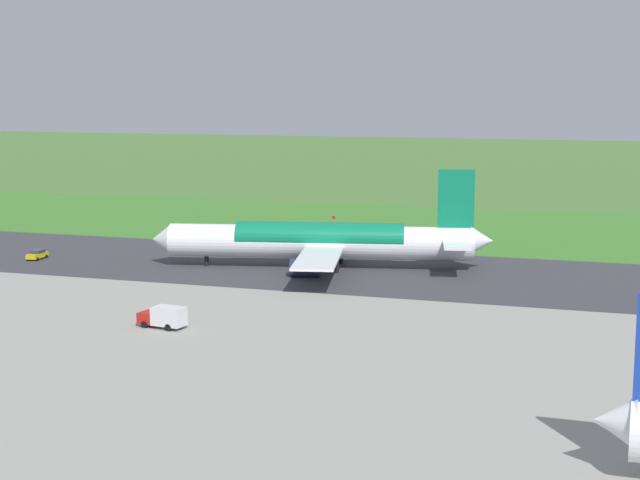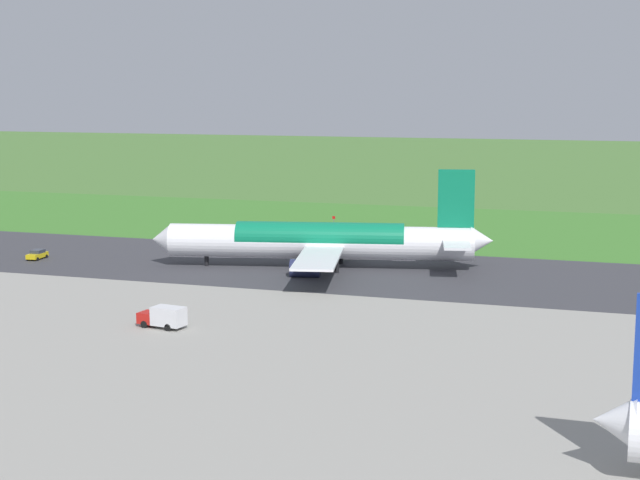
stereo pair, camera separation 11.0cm
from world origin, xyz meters
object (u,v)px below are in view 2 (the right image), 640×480
service_car_followme (37,254)px  traffic_cone_orange (302,227)px  no_stopping_sign (334,221)px  service_truck_baggage (164,317)px  airliner_main (322,241)px

service_car_followme → traffic_cone_orange: size_ratio=7.78×
no_stopping_sign → traffic_cone_orange: (5.71, 3.14, -1.16)m
service_truck_baggage → no_stopping_sign: bearing=-86.8°
no_stopping_sign → traffic_cone_orange: bearing=28.8°
service_truck_baggage → traffic_cone_orange: bearing=-82.7°
airliner_main → service_truck_baggage: bearing=81.6°
service_truck_baggage → service_car_followme: size_ratio=1.42×
service_truck_baggage → service_car_followme: service_truck_baggage is taller
service_truck_baggage → traffic_cone_orange: service_truck_baggage is taller
airliner_main → service_truck_baggage: (6.31, 42.52, -2.95)m
service_truck_baggage → airliner_main: bearing=-98.4°
traffic_cone_orange → service_car_followme: bearing=56.8°
service_car_followme → service_truck_baggage: bearing=139.1°
service_truck_baggage → no_stopping_sign: service_truck_baggage is taller
service_truck_baggage → no_stopping_sign: size_ratio=2.53×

